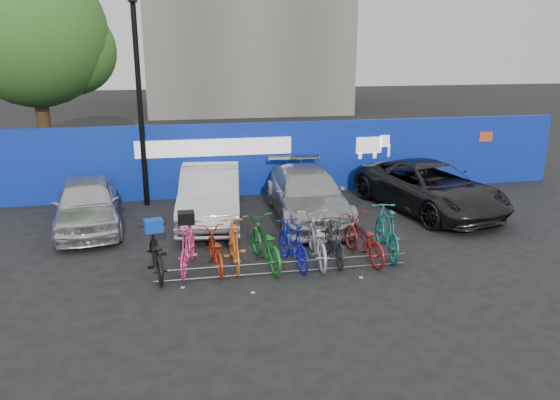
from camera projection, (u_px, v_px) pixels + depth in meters
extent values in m
plane|color=black|center=(279.00, 263.00, 12.54)|extent=(100.00, 100.00, 0.00)
cube|color=#0B2D9B|center=(245.00, 159.00, 17.87)|extent=(22.00, 0.15, 2.40)
cube|color=white|center=(215.00, 147.00, 17.47)|extent=(5.00, 0.02, 0.55)
cube|color=white|center=(369.00, 145.00, 18.42)|extent=(1.20, 0.02, 0.90)
cube|color=#C64523|center=(486.00, 137.00, 19.15)|extent=(0.50, 0.02, 0.35)
cylinder|color=#382314|center=(44.00, 124.00, 20.18)|extent=(0.50, 0.50, 4.00)
sphere|color=#295D1D|center=(33.00, 33.00, 19.29)|extent=(5.20, 5.20, 5.20)
sphere|color=#295D1D|center=(72.00, 51.00, 19.95)|extent=(3.20, 3.20, 3.20)
cylinder|color=black|center=(140.00, 108.00, 16.23)|extent=(0.16, 0.16, 6.00)
cube|color=black|center=(133.00, 0.00, 15.39)|extent=(0.25, 0.50, 0.12)
cylinder|color=#595B60|center=(284.00, 262.00, 11.90)|extent=(5.60, 0.03, 0.03)
cylinder|color=#595B60|center=(284.00, 272.00, 11.96)|extent=(5.60, 0.03, 0.03)
cylinder|color=#595B60|center=(163.00, 277.00, 11.47)|extent=(0.03, 0.03, 0.28)
cylinder|color=#595B60|center=(225.00, 272.00, 11.70)|extent=(0.03, 0.03, 0.28)
cylinder|color=#595B60|center=(284.00, 268.00, 11.93)|extent=(0.03, 0.03, 0.28)
cylinder|color=#595B60|center=(341.00, 264.00, 12.17)|extent=(0.03, 0.03, 0.28)
cylinder|color=#595B60|center=(396.00, 260.00, 12.40)|extent=(0.03, 0.03, 0.28)
imported|color=silver|center=(87.00, 203.00, 14.73)|extent=(2.19, 4.33, 1.41)
imported|color=silver|center=(210.00, 194.00, 15.38)|extent=(2.08, 4.78, 1.53)
imported|color=#A5A6A9|center=(307.00, 194.00, 15.62)|extent=(2.15, 4.93, 1.41)
imported|color=black|center=(430.00, 187.00, 16.29)|extent=(3.55, 5.64, 1.45)
imported|color=black|center=(155.00, 253.00, 11.81)|extent=(0.92, 1.96, 0.99)
imported|color=#F03F8C|center=(188.00, 247.00, 12.02)|extent=(0.84, 1.90, 1.10)
imported|color=#A82E14|center=(215.00, 250.00, 12.16)|extent=(0.75, 1.75, 0.89)
imported|color=orange|center=(234.00, 244.00, 12.22)|extent=(0.53, 1.79, 1.07)
imported|color=#166E21|center=(265.00, 243.00, 12.29)|extent=(1.03, 2.12, 1.07)
imported|color=#1017A7|center=(293.00, 244.00, 12.28)|extent=(0.79, 1.82, 1.06)
imported|color=#ADAEB4|center=(316.00, 240.00, 12.51)|extent=(0.84, 2.08, 1.07)
imported|color=black|center=(334.00, 241.00, 12.53)|extent=(0.51, 1.69, 1.01)
imported|color=maroon|center=(363.00, 239.00, 12.64)|extent=(0.97, 1.99, 1.00)
imported|color=#196F68|center=(387.00, 231.00, 12.86)|extent=(0.78, 2.06, 1.21)
cube|color=#0C3BB7|center=(154.00, 226.00, 11.64)|extent=(0.43, 0.36, 0.27)
cube|color=black|center=(186.00, 218.00, 11.83)|extent=(0.37, 0.33, 0.26)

